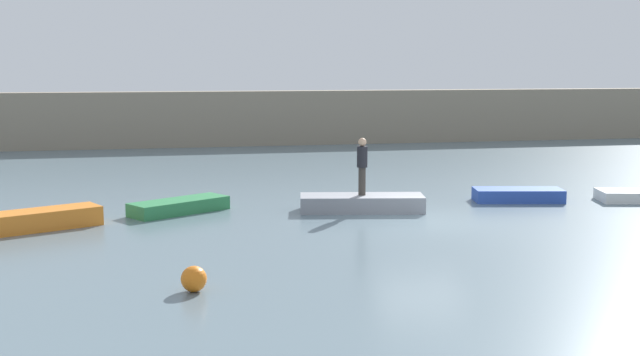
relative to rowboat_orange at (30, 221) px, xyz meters
name	(u,v)px	position (x,y,z in m)	size (l,w,h in m)	color
ground_plane	(421,221)	(10.72, -0.97, -0.26)	(120.00, 120.00, 0.00)	slate
embankment_wall	(288,118)	(10.72, 21.58, 1.22)	(80.00, 1.20, 2.97)	gray
rowboat_orange	(30,221)	(0.00, 0.00, 0.00)	(3.76, 0.99, 0.53)	orange
rowboat_green	(179,206)	(4.03, 1.81, -0.06)	(3.04, 1.03, 0.40)	#2D7F47
rowboat_grey	(362,203)	(9.47, 0.93, -0.02)	(3.73, 1.20, 0.49)	gray
rowboat_blue	(518,195)	(14.91, 1.61, -0.06)	(2.83, 1.09, 0.42)	#2B4CAD
person_dark_shirt	(362,163)	(9.47, 0.93, 1.21)	(0.32, 0.32, 1.74)	#38332D
mooring_buoy	(194,279)	(4.00, -6.85, -0.01)	(0.52, 0.52, 0.52)	orange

